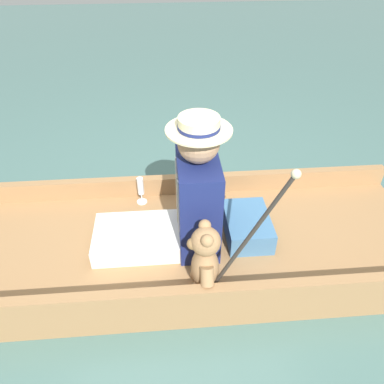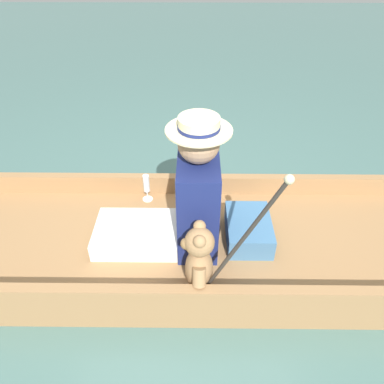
% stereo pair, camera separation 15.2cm
% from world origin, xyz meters
% --- Properties ---
extents(ground_plane, '(16.00, 16.00, 0.00)m').
position_xyz_m(ground_plane, '(0.00, 0.00, 0.00)').
color(ground_plane, '#476B66').
extents(punt_boat, '(1.03, 2.99, 0.29)m').
position_xyz_m(punt_boat, '(0.00, 0.00, 0.09)').
color(punt_boat, '#997047').
rests_on(punt_boat, ground_plane).
extents(seat_cushion, '(0.38, 0.26, 0.14)m').
position_xyz_m(seat_cushion, '(0.01, -0.40, 0.22)').
color(seat_cushion, teal).
rests_on(seat_cushion, punt_boat).
extents(seated_person, '(0.39, 0.78, 0.82)m').
position_xyz_m(seated_person, '(-0.02, -0.01, 0.46)').
color(seated_person, white).
rests_on(seated_person, punt_boat).
extents(teddy_bear, '(0.29, 0.17, 0.41)m').
position_xyz_m(teddy_bear, '(-0.35, -0.10, 0.34)').
color(teddy_bear, '#9E754C').
rests_on(teddy_bear, punt_boat).
extents(wine_glass, '(0.07, 0.07, 0.20)m').
position_xyz_m(wine_glass, '(0.39, 0.25, 0.27)').
color(wine_glass, silver).
rests_on(wine_glass, punt_boat).
extents(walking_cane, '(0.04, 0.38, 0.77)m').
position_xyz_m(walking_cane, '(-0.41, -0.32, 0.60)').
color(walking_cane, '#2D2823').
rests_on(walking_cane, punt_boat).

